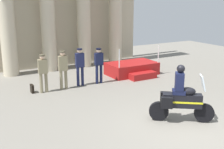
% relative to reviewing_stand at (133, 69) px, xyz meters
% --- Properties ---
extents(ground_plane, '(28.00, 28.00, 0.00)m').
position_rel_reviewing_stand_xyz_m(ground_plane, '(-2.20, -6.13, -0.31)').
color(ground_plane, gray).
extents(reviewing_stand, '(2.55, 2.05, 1.54)m').
position_rel_reviewing_stand_xyz_m(reviewing_stand, '(0.00, 0.00, 0.00)').
color(reviewing_stand, '#A51919').
rests_on(reviewing_stand, ground_plane).
extents(officer_in_row_0, '(0.40, 0.26, 1.65)m').
position_rel_reviewing_stand_xyz_m(officer_in_row_0, '(-4.93, -0.59, 0.67)').
color(officer_in_row_0, '#847A5B').
rests_on(officer_in_row_0, ground_plane).
extents(officer_in_row_1, '(0.40, 0.26, 1.71)m').
position_rel_reviewing_stand_xyz_m(officer_in_row_1, '(-4.04, -0.58, 0.70)').
color(officer_in_row_1, '#847A5B').
rests_on(officer_in_row_1, ground_plane).
extents(officer_in_row_2, '(0.40, 0.26, 1.73)m').
position_rel_reviewing_stand_xyz_m(officer_in_row_2, '(-3.19, -0.45, 0.72)').
color(officer_in_row_2, '#191E42').
rests_on(officer_in_row_2, ground_plane).
extents(officer_in_row_3, '(0.40, 0.26, 1.68)m').
position_rel_reviewing_stand_xyz_m(officer_in_row_3, '(-2.27, -0.54, 0.69)').
color(officer_in_row_3, '#141938').
rests_on(officer_in_row_3, ground_plane).
extents(motorcycle_with_rider, '(1.75, 1.35, 1.90)m').
position_rel_reviewing_stand_xyz_m(motorcycle_with_rider, '(-2.00, -5.71, 0.49)').
color(motorcycle_with_rider, black).
rests_on(motorcycle_with_rider, ground_plane).
extents(briefcase_on_ground, '(0.10, 0.32, 0.36)m').
position_rel_reviewing_stand_xyz_m(briefcase_on_ground, '(-5.40, -0.39, -0.13)').
color(briefcase_on_ground, black).
rests_on(briefcase_on_ground, ground_plane).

